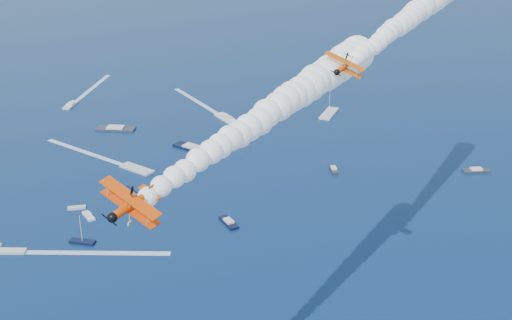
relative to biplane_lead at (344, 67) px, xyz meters
name	(u,v)px	position (x,y,z in m)	size (l,w,h in m)	color
biplane_lead	(344,67)	(0.00, 0.00, 0.00)	(6.90, 7.73, 4.66)	#EC5404
biplane_trail	(132,205)	(-44.39, -26.43, -5.75)	(8.07, 9.05, 5.45)	#FF4605
smoke_trail_lead	(410,17)	(26.39, 19.65, 2.53)	(54.84, 42.58, 11.93)	white
smoke_trail_trail	(272,111)	(-17.20, -7.91, -3.22)	(56.29, 40.55, 11.93)	white
spectator_boats	(133,169)	(-19.71, 101.34, -60.71)	(214.61, 192.64, 0.70)	white
boat_wakes	(121,136)	(-17.16, 132.25, -61.03)	(82.00, 163.66, 0.04)	white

